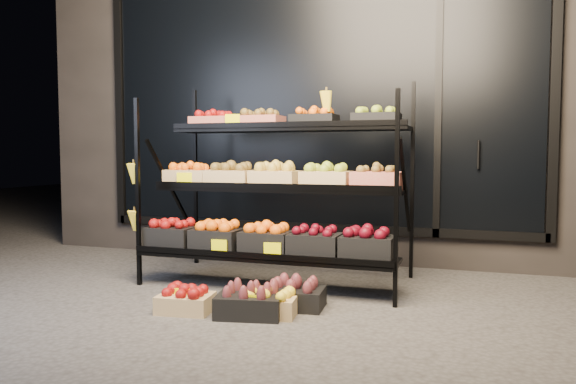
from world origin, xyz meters
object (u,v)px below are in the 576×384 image
(floor_crate_left, at_px, (186,299))
(floor_crate_midright, at_px, (269,302))
(display_rack, at_px, (274,187))
(floor_crate_midleft, at_px, (250,301))

(floor_crate_left, relative_size, floor_crate_midright, 0.96)
(floor_crate_midright, bearing_deg, display_rack, 100.52)
(floor_crate_left, height_order, floor_crate_midright, floor_crate_midright)
(floor_crate_midleft, distance_m, floor_crate_midright, 0.12)
(floor_crate_left, bearing_deg, floor_crate_midright, 4.96)
(floor_crate_midright, bearing_deg, floor_crate_left, -175.71)
(display_rack, xyz_separation_m, floor_crate_midleft, (0.17, -0.94, -0.69))
(display_rack, bearing_deg, floor_crate_midleft, -79.57)
(floor_crate_left, xyz_separation_m, floor_crate_midright, (0.55, 0.11, 0.00))
(floor_crate_midleft, height_order, floor_crate_midright, floor_crate_midleft)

